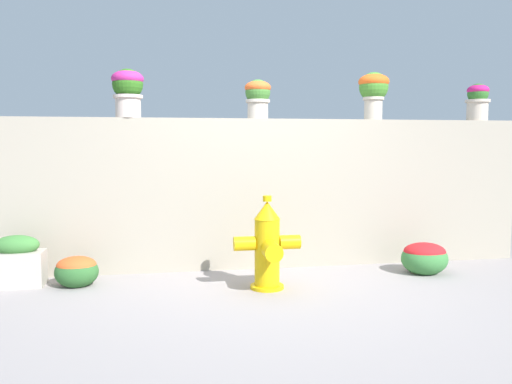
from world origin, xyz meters
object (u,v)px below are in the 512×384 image
at_px(potted_plant_1, 128,88).
at_px(planter_box, 17,262).
at_px(potted_plant_2, 258,95).
at_px(potted_plant_3, 374,89).
at_px(fire_hydrant, 268,247).
at_px(potted_plant_4, 478,100).
at_px(flower_bush_left, 425,257).
at_px(flower_bush_right, 77,270).

relative_size(potted_plant_1, planter_box, 1.02).
distance_m(potted_plant_1, planter_box, 1.92).
bearing_deg(potted_plant_2, potted_plant_3, -0.33).
xyz_separation_m(potted_plant_3, fire_hydrant, (-1.32, -0.87, -1.48)).
relative_size(potted_plant_2, fire_hydrant, 0.48).
xyz_separation_m(potted_plant_1, potted_plant_4, (3.78, 0.03, -0.05)).
distance_m(flower_bush_left, flower_bush_right, 3.33).
bearing_deg(potted_plant_2, flower_bush_left, -20.49).
bearing_deg(flower_bush_right, planter_box, 171.28).
bearing_deg(flower_bush_left, potted_plant_1, 168.57).
height_order(potted_plant_3, fire_hydrant, potted_plant_3).
relative_size(potted_plant_1, flower_bush_right, 1.22).
bearing_deg(potted_plant_4, flower_bush_left, -146.03).
distance_m(potted_plant_2, flower_bush_right, 2.44).
distance_m(potted_plant_3, flower_bush_right, 3.49).
relative_size(potted_plant_4, fire_hydrant, 0.50).
bearing_deg(potted_plant_1, planter_box, -158.45).
bearing_deg(fire_hydrant, potted_plant_4, 19.33).
distance_m(potted_plant_2, flower_bush_left, 2.33).
distance_m(potted_plant_3, potted_plant_4, 1.24).
height_order(fire_hydrant, flower_bush_left, fire_hydrant).
bearing_deg(fire_hydrant, potted_plant_3, 33.31).
height_order(potted_plant_3, potted_plant_4, potted_plant_3).
distance_m(potted_plant_3, planter_box, 3.90).
bearing_deg(potted_plant_1, fire_hydrant, -35.28).
bearing_deg(potted_plant_3, flower_bush_left, -60.58).
distance_m(potted_plant_1, fire_hydrant, 2.08).
relative_size(potted_plant_1, potted_plant_2, 1.19).
xyz_separation_m(potted_plant_1, fire_hydrant, (1.22, -0.87, -1.44)).
xyz_separation_m(potted_plant_1, flower_bush_left, (2.87, -0.58, -1.66)).
distance_m(potted_plant_2, fire_hydrant, 1.65).
distance_m(potted_plant_3, flower_bush_left, 1.82).
relative_size(potted_plant_2, flower_bush_left, 0.87).
xyz_separation_m(potted_plant_2, flower_bush_right, (-1.75, -0.48, -1.63)).
height_order(potted_plant_1, potted_plant_3, potted_plant_3).
height_order(potted_plant_4, planter_box, potted_plant_4).
height_order(flower_bush_right, planter_box, planter_box).
relative_size(flower_bush_left, flower_bush_right, 1.19).
relative_size(potted_plant_1, potted_plant_3, 0.95).
relative_size(potted_plant_2, potted_plant_4, 0.97).
bearing_deg(fire_hydrant, flower_bush_left, 9.81).
relative_size(potted_plant_4, flower_bush_right, 1.06).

